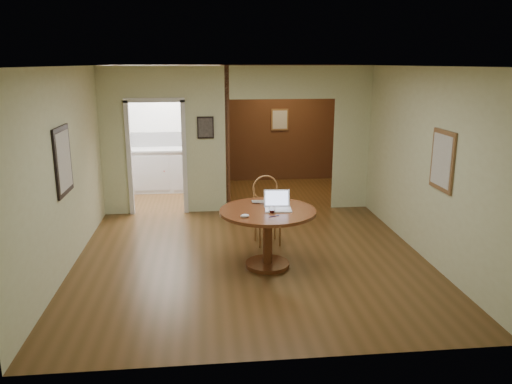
{
  "coord_description": "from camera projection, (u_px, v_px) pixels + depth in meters",
  "views": [
    {
      "loc": [
        -0.63,
        -6.65,
        2.74
      ],
      "look_at": [
        0.04,
        -0.2,
        1.06
      ],
      "focal_mm": 35.0,
      "sensor_mm": 36.0,
      "label": 1
    }
  ],
  "objects": [
    {
      "name": "chair",
      "position": [
        267.0,
        206.0,
        7.74
      ],
      "size": [
        0.49,
        0.49,
        1.06
      ],
      "rotation": [
        0.0,
        0.0,
        0.11
      ],
      "color": "#935934",
      "rests_on": "ground"
    },
    {
      "name": "dining_table",
      "position": [
        268.0,
        225.0,
        6.79
      ],
      "size": [
        1.31,
        1.31,
        0.82
      ],
      "rotation": [
        0.0,
        0.0,
        0.32
      ],
      "color": "maroon",
      "rests_on": "ground"
    },
    {
      "name": "room_shell",
      "position": [
        212.0,
        139.0,
        9.77
      ],
      "size": [
        5.2,
        7.5,
        5.0
      ],
      "color": "white",
      "rests_on": "ground"
    },
    {
      "name": "kitchen_cabinet",
      "position": [
        172.0,
        170.0,
        10.94
      ],
      "size": [
        2.06,
        0.6,
        0.94
      ],
      "color": "silver",
      "rests_on": "ground"
    },
    {
      "name": "floor",
      "position": [
        251.0,
        260.0,
        7.15
      ],
      "size": [
        5.0,
        5.0,
        0.0
      ],
      "primitive_type": "plane",
      "color": "#493115",
      "rests_on": "ground"
    },
    {
      "name": "pen",
      "position": [
        274.0,
        216.0,
        6.44
      ],
      "size": [
        0.14,
        0.07,
        0.01
      ],
      "primitive_type": "cylinder",
      "rotation": [
        0.0,
        1.57,
        0.4
      ],
      "color": "#0C1354",
      "rests_on": "dining_table"
    },
    {
      "name": "mouse",
      "position": [
        245.0,
        216.0,
        6.39
      ],
      "size": [
        0.13,
        0.08,
        0.05
      ],
      "primitive_type": "ellipsoid",
      "rotation": [
        0.0,
        0.0,
        0.17
      ],
      "color": "white",
      "rests_on": "dining_table"
    },
    {
      "name": "wine_glass",
      "position": [
        272.0,
        209.0,
        6.58
      ],
      "size": [
        0.09,
        0.09,
        0.1
      ],
      "primitive_type": null,
      "color": "white",
      "rests_on": "dining_table"
    },
    {
      "name": "closed_laptop",
      "position": [
        263.0,
        203.0,
        7.02
      ],
      "size": [
        0.34,
        0.23,
        0.03
      ],
      "primitive_type": "imported",
      "rotation": [
        0.0,
        0.0,
        -0.07
      ],
      "color": "#B9BABF",
      "rests_on": "dining_table"
    },
    {
      "name": "grocery_bag",
      "position": [
        201.0,
        141.0,
        10.85
      ],
      "size": [
        0.37,
        0.34,
        0.31
      ],
      "primitive_type": "ellipsoid",
      "rotation": [
        0.0,
        0.0,
        -0.27
      ],
      "color": "beige",
      "rests_on": "kitchen_cabinet"
    },
    {
      "name": "open_laptop",
      "position": [
        278.0,
        204.0,
        6.76
      ],
      "size": [
        0.37,
        0.33,
        0.25
      ],
      "rotation": [
        0.0,
        0.0,
        -0.07
      ],
      "color": "white",
      "rests_on": "dining_table"
    }
  ]
}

